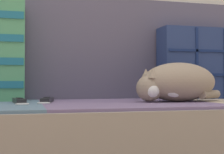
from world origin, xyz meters
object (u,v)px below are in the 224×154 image
throw_pillow_quilted (204,64)px  game_remote_far (47,100)px  sleeping_cat (176,83)px  game_remote_near (19,101)px  couch (69,147)px

throw_pillow_quilted → game_remote_far: (-0.79, -0.16, -0.17)m
sleeping_cat → game_remote_near: (-0.62, 0.05, -0.07)m
couch → game_remote_far: (-0.08, 0.02, 0.19)m
couch → game_remote_near: game_remote_near is taller
game_remote_near → couch: bearing=5.4°
sleeping_cat → game_remote_far: 0.53m
couch → throw_pillow_quilted: bearing=14.4°
couch → sleeping_cat: (0.44, -0.06, 0.26)m
throw_pillow_quilted → game_remote_near: 0.93m
throw_pillow_quilted → game_remote_far: bearing=-168.7°
couch → sleeping_cat: size_ratio=5.33×
throw_pillow_quilted → sleeping_cat: throw_pillow_quilted is taller
throw_pillow_quilted → game_remote_far: throw_pillow_quilted is taller
game_remote_far → couch: bearing=-15.7°
throw_pillow_quilted → sleeping_cat: 0.37m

